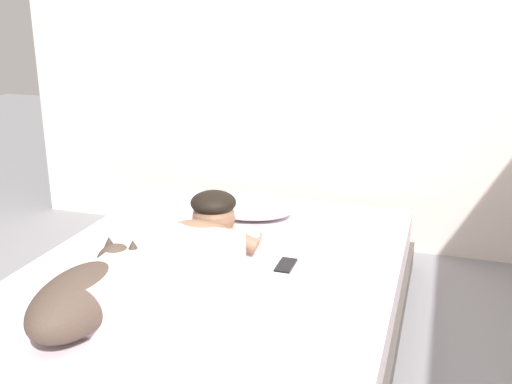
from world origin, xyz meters
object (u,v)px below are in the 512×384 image
pillow (244,206)px  dog (85,295)px  coffee_cup (270,238)px  cell_phone (286,265)px  bed (211,304)px  person_lying (179,259)px

pillow → dog: bearing=-98.2°
coffee_cup → cell_phone: size_ratio=0.89×
bed → pillow: 0.69m
bed → coffee_cup: size_ratio=16.30×
bed → cell_phone: (0.29, 0.12, 0.17)m
dog → coffee_cup: 0.93m
pillow → coffee_cup: pillow is taller
pillow → person_lying: (0.01, -0.82, 0.05)m
pillow → dog: (-0.17, -1.18, 0.05)m
bed → person_lying: person_lying is taller
pillow → cell_phone: bearing=-55.3°
coffee_cup → cell_phone: 0.23m
person_lying → dog: bearing=-116.9°
person_lying → dog: person_lying is taller
dog → coffee_cup: size_ratio=4.60×
person_lying → cell_phone: (0.35, 0.29, -0.10)m
pillow → dog: dog is taller
cell_phone → coffee_cup: bearing=124.4°
dog → cell_phone: dog is taller
person_lying → cell_phone: bearing=39.2°
bed → cell_phone: cell_phone is taller
dog → coffee_cup: (0.41, 0.84, -0.07)m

